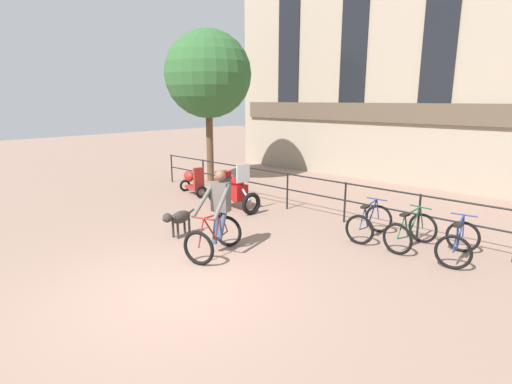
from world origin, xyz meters
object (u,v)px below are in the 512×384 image
at_px(dog, 178,218).
at_px(parked_bicycle_mid_right, 458,243).
at_px(parked_motorcycle, 233,189).
at_px(parked_bicycle_mid_left, 410,232).
at_px(cyclist_with_bike, 217,217).
at_px(parked_scooter, 192,181).
at_px(parked_bicycle_near_lamp, 369,223).

xyz_separation_m(dog, parked_bicycle_mid_right, (5.10, 2.92, -0.09)).
relative_size(parked_motorcycle, parked_bicycle_mid_left, 1.55).
height_order(cyclist_with_bike, parked_motorcycle, cyclist_with_bike).
bearing_deg(dog, parked_scooter, 130.13).
bearing_deg(parked_bicycle_near_lamp, cyclist_with_bike, 53.99).
height_order(parked_motorcycle, parked_bicycle_mid_right, parked_motorcycle).
bearing_deg(parked_bicycle_mid_left, dog, 41.07).
distance_m(dog, parked_scooter, 4.22).
relative_size(parked_bicycle_near_lamp, parked_scooter, 0.87).
xyz_separation_m(parked_motorcycle, parked_bicycle_mid_left, (5.02, 0.38, -0.20)).
relative_size(cyclist_with_bike, parked_bicycle_mid_right, 1.43).
distance_m(cyclist_with_bike, parked_bicycle_mid_left, 4.07).
relative_size(parked_motorcycle, parked_scooter, 1.37).
bearing_deg(cyclist_with_bike, parked_motorcycle, 113.57).
bearing_deg(parked_bicycle_near_lamp, dog, 37.97).
bearing_deg(dog, parked_bicycle_near_lamp, 34.64).
bearing_deg(parked_bicycle_near_lamp, parked_motorcycle, 0.99).
distance_m(dog, parked_bicycle_mid_right, 5.87).
bearing_deg(parked_motorcycle, parked_bicycle_mid_left, -78.99).
bearing_deg(cyclist_with_bike, dog, 160.86).
bearing_deg(cyclist_with_bike, parked_scooter, 129.90).
xyz_separation_m(parked_bicycle_mid_right, parked_scooter, (-8.22, -0.09, 0.10)).
xyz_separation_m(dog, parked_motorcycle, (-0.87, 2.54, 0.11)).
distance_m(dog, parked_motorcycle, 2.69).
relative_size(dog, parked_bicycle_near_lamp, 0.86).
bearing_deg(parked_scooter, cyclist_with_bike, -110.91).
bearing_deg(dog, parked_bicycle_mid_right, 22.17).
xyz_separation_m(parked_motorcycle, parked_scooter, (-2.25, 0.29, -0.10)).
distance_m(parked_bicycle_mid_left, parked_scooter, 7.28).
distance_m(parked_motorcycle, parked_bicycle_mid_left, 5.04).
bearing_deg(parked_motorcycle, parked_bicycle_mid_right, -79.67).
xyz_separation_m(parked_bicycle_mid_left, parked_bicycle_mid_right, (0.94, 0.00, -0.00)).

